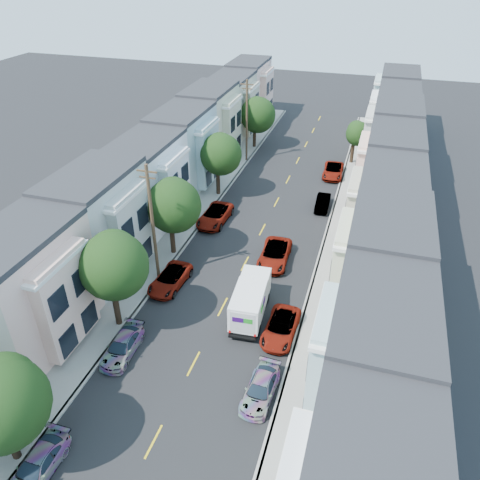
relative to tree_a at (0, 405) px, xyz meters
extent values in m
plane|color=black|center=(6.30, 15.02, -4.48)|extent=(160.00, 160.00, 0.00)
cube|color=black|center=(6.30, 30.02, -4.47)|extent=(12.00, 70.00, 0.02)
cube|color=gray|center=(0.25, 30.02, -4.41)|extent=(0.30, 70.00, 0.15)
cube|color=gray|center=(12.35, 30.02, -4.41)|extent=(0.30, 70.00, 0.15)
cube|color=gray|center=(-1.05, 30.02, -4.41)|extent=(2.60, 70.00, 0.15)
cube|color=gray|center=(13.65, 30.02, -4.41)|extent=(2.60, 70.00, 0.15)
cube|color=gold|center=(6.30, 30.02, -4.48)|extent=(0.12, 70.00, 0.01)
cube|color=#BFB89E|center=(-4.85, 30.02, -4.48)|extent=(5.00, 70.00, 8.50)
cube|color=#BFB89E|center=(17.45, 30.02, -4.48)|extent=(5.00, 70.00, 8.50)
cylinder|color=black|center=(-0.30, 0.00, -3.06)|extent=(0.44, 0.44, 2.85)
sphere|color=black|center=(0.00, 0.00, 0.02)|extent=(4.70, 4.70, 4.70)
cylinder|color=black|center=(-0.30, 10.99, -2.65)|extent=(0.44, 0.44, 3.67)
sphere|color=black|center=(0.00, 10.99, 0.83)|extent=(4.70, 4.70, 4.70)
cylinder|color=black|center=(-0.30, 20.74, -2.86)|extent=(0.44, 0.44, 3.24)
sphere|color=black|center=(0.00, 20.74, 0.40)|extent=(4.70, 4.70, 4.70)
cylinder|color=black|center=(-0.30, 32.94, -2.88)|extent=(0.44, 0.44, 3.21)
sphere|color=black|center=(0.00, 32.94, 0.29)|extent=(4.45, 4.45, 4.45)
cylinder|color=black|center=(-0.30, 47.86, -3.05)|extent=(0.44, 0.44, 2.87)
sphere|color=black|center=(0.00, 47.86, 0.03)|extent=(4.70, 4.70, 4.70)
cylinder|color=black|center=(12.90, 46.19, -3.06)|extent=(0.44, 0.44, 2.85)
sphere|color=black|center=(13.20, 46.19, -0.59)|extent=(3.00, 3.00, 3.00)
cylinder|color=#42301E|center=(0.00, 17.02, 0.52)|extent=(0.26, 0.26, 10.00)
cube|color=#42301E|center=(0.00, 17.02, 5.12)|extent=(1.60, 0.12, 0.12)
cylinder|color=#42301E|center=(0.00, 43.02, 0.52)|extent=(0.26, 0.26, 10.00)
cube|color=#42301E|center=(0.00, 43.02, 5.12)|extent=(1.60, 0.12, 0.12)
cube|color=white|center=(8.58, 13.91, -2.83)|extent=(2.13, 3.82, 2.09)
cube|color=white|center=(8.58, 16.70, -2.91)|extent=(2.13, 1.77, 1.92)
cube|color=black|center=(8.58, 14.71, -3.98)|extent=(1.96, 5.48, 0.21)
cube|color=#2D0A51|center=(8.27, 12.00, -2.58)|extent=(0.80, 0.04, 0.39)
cube|color=#198C1E|center=(8.97, 12.00, -2.58)|extent=(0.62, 0.04, 0.39)
cylinder|color=black|center=(7.62, 12.86, -4.08)|extent=(0.25, 0.80, 0.80)
cylinder|color=black|center=(9.53, 12.86, -4.08)|extent=(0.25, 0.80, 0.80)
cylinder|color=black|center=(7.62, 16.44, -4.08)|extent=(0.25, 0.80, 0.80)
cylinder|color=black|center=(9.53, 16.44, -4.08)|extent=(0.25, 0.80, 0.80)
imported|color=black|center=(8.68, 22.09, -3.75)|extent=(2.66, 5.37, 1.46)
imported|color=black|center=(1.40, -0.41, -3.86)|extent=(1.78, 4.15, 1.24)
imported|color=black|center=(1.40, 8.51, -3.86)|extent=(1.94, 4.22, 1.24)
imported|color=#B7BCC3|center=(1.40, 16.28, -3.83)|extent=(2.46, 4.85, 1.31)
imported|color=black|center=(1.40, 27.07, -3.75)|extent=(2.62, 5.37, 1.47)
imported|color=slate|center=(11.20, 7.78, -3.87)|extent=(1.91, 4.14, 1.22)
imported|color=silver|center=(11.20, 13.37, -3.83)|extent=(2.27, 4.73, 1.30)
imported|color=black|center=(11.20, 33.10, -3.85)|extent=(1.45, 3.83, 1.26)
imported|color=black|center=(11.20, 41.52, -3.80)|extent=(2.46, 5.00, 1.37)
camera|label=1|loc=(15.60, -10.89, 19.03)|focal=35.00mm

